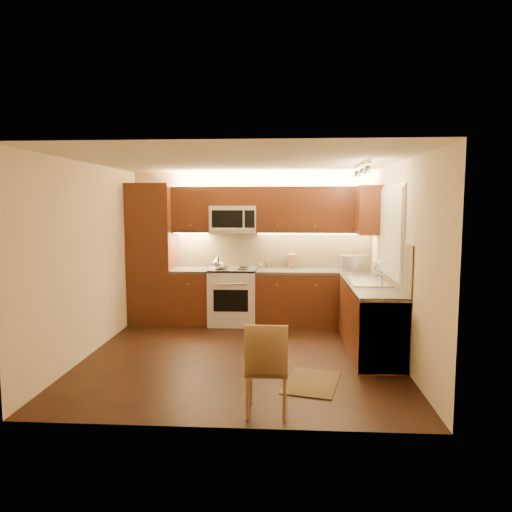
# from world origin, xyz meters

# --- Properties ---
(floor) EXTENTS (4.00, 4.00, 0.01)m
(floor) POSITION_xyz_m (0.00, 0.00, 0.00)
(floor) COLOR black
(floor) RESTS_ON ground
(ceiling) EXTENTS (4.00, 4.00, 0.01)m
(ceiling) POSITION_xyz_m (0.00, 0.00, 2.50)
(ceiling) COLOR beige
(ceiling) RESTS_ON ground
(wall_back) EXTENTS (4.00, 0.01, 2.50)m
(wall_back) POSITION_xyz_m (0.00, 2.00, 1.25)
(wall_back) COLOR beige
(wall_back) RESTS_ON ground
(wall_front) EXTENTS (4.00, 0.01, 2.50)m
(wall_front) POSITION_xyz_m (0.00, -2.00, 1.25)
(wall_front) COLOR beige
(wall_front) RESTS_ON ground
(wall_left) EXTENTS (0.01, 4.00, 2.50)m
(wall_left) POSITION_xyz_m (-2.00, 0.00, 1.25)
(wall_left) COLOR beige
(wall_left) RESTS_ON ground
(wall_right) EXTENTS (0.01, 4.00, 2.50)m
(wall_right) POSITION_xyz_m (2.00, 0.00, 1.25)
(wall_right) COLOR beige
(wall_right) RESTS_ON ground
(pantry) EXTENTS (0.70, 0.60, 2.30)m
(pantry) POSITION_xyz_m (-1.65, 1.70, 1.15)
(pantry) COLOR #4C2510
(pantry) RESTS_ON floor
(base_cab_back_left) EXTENTS (0.62, 0.60, 0.86)m
(base_cab_back_left) POSITION_xyz_m (-0.99, 1.70, 0.43)
(base_cab_back_left) COLOR #4C2510
(base_cab_back_left) RESTS_ON floor
(counter_back_left) EXTENTS (0.62, 0.60, 0.04)m
(counter_back_left) POSITION_xyz_m (-0.99, 1.70, 0.88)
(counter_back_left) COLOR #383533
(counter_back_left) RESTS_ON base_cab_back_left
(base_cab_back_right) EXTENTS (1.92, 0.60, 0.86)m
(base_cab_back_right) POSITION_xyz_m (1.04, 1.70, 0.43)
(base_cab_back_right) COLOR #4C2510
(base_cab_back_right) RESTS_ON floor
(counter_back_right) EXTENTS (1.92, 0.60, 0.04)m
(counter_back_right) POSITION_xyz_m (1.04, 1.70, 0.88)
(counter_back_right) COLOR #383533
(counter_back_right) RESTS_ON base_cab_back_right
(base_cab_right) EXTENTS (0.60, 2.00, 0.86)m
(base_cab_right) POSITION_xyz_m (1.70, 0.40, 0.43)
(base_cab_right) COLOR #4C2510
(base_cab_right) RESTS_ON floor
(counter_right) EXTENTS (0.60, 2.00, 0.04)m
(counter_right) POSITION_xyz_m (1.70, 0.40, 0.88)
(counter_right) COLOR #383533
(counter_right) RESTS_ON base_cab_right
(dishwasher) EXTENTS (0.58, 0.60, 0.84)m
(dishwasher) POSITION_xyz_m (1.70, -0.30, 0.43)
(dishwasher) COLOR silver
(dishwasher) RESTS_ON floor
(backsplash_back) EXTENTS (3.30, 0.02, 0.60)m
(backsplash_back) POSITION_xyz_m (0.35, 1.99, 1.20)
(backsplash_back) COLOR tan
(backsplash_back) RESTS_ON wall_back
(backsplash_right) EXTENTS (0.02, 2.00, 0.60)m
(backsplash_right) POSITION_xyz_m (1.99, 0.40, 1.20)
(backsplash_right) COLOR tan
(backsplash_right) RESTS_ON wall_right
(upper_cab_back_left) EXTENTS (0.62, 0.35, 0.75)m
(upper_cab_back_left) POSITION_xyz_m (-0.99, 1.82, 1.88)
(upper_cab_back_left) COLOR #4C2510
(upper_cab_back_left) RESTS_ON wall_back
(upper_cab_back_right) EXTENTS (1.92, 0.35, 0.75)m
(upper_cab_back_right) POSITION_xyz_m (1.04, 1.82, 1.88)
(upper_cab_back_right) COLOR #4C2510
(upper_cab_back_right) RESTS_ON wall_back
(upper_cab_bridge) EXTENTS (0.76, 0.35, 0.31)m
(upper_cab_bridge) POSITION_xyz_m (-0.30, 1.82, 2.09)
(upper_cab_bridge) COLOR #4C2510
(upper_cab_bridge) RESTS_ON wall_back
(upper_cab_right_corner) EXTENTS (0.35, 0.50, 0.75)m
(upper_cab_right_corner) POSITION_xyz_m (1.82, 1.40, 1.88)
(upper_cab_right_corner) COLOR #4C2510
(upper_cab_right_corner) RESTS_ON wall_right
(stove) EXTENTS (0.76, 0.65, 0.92)m
(stove) POSITION_xyz_m (-0.30, 1.68, 0.46)
(stove) COLOR silver
(stove) RESTS_ON floor
(microwave) EXTENTS (0.76, 0.38, 0.44)m
(microwave) POSITION_xyz_m (-0.30, 1.81, 1.72)
(microwave) COLOR silver
(microwave) RESTS_ON wall_back
(window_frame) EXTENTS (0.03, 1.44, 1.24)m
(window_frame) POSITION_xyz_m (1.99, 0.55, 1.60)
(window_frame) COLOR silver
(window_frame) RESTS_ON wall_right
(window_blinds) EXTENTS (0.02, 1.36, 1.16)m
(window_blinds) POSITION_xyz_m (1.97, 0.55, 1.60)
(window_blinds) COLOR silver
(window_blinds) RESTS_ON wall_right
(sink) EXTENTS (0.52, 0.86, 0.15)m
(sink) POSITION_xyz_m (1.70, 0.55, 0.98)
(sink) COLOR silver
(sink) RESTS_ON counter_right
(faucet) EXTENTS (0.20, 0.04, 0.30)m
(faucet) POSITION_xyz_m (1.88, 0.55, 1.05)
(faucet) COLOR silver
(faucet) RESTS_ON counter_right
(track_light_bar) EXTENTS (0.04, 1.20, 0.03)m
(track_light_bar) POSITION_xyz_m (1.55, 0.40, 2.46)
(track_light_bar) COLOR silver
(track_light_bar) RESTS_ON ceiling
(kettle) EXTENTS (0.25, 0.25, 0.23)m
(kettle) POSITION_xyz_m (-0.52, 1.51, 1.03)
(kettle) COLOR silver
(kettle) RESTS_ON stove
(toaster_oven) EXTENTS (0.46, 0.38, 0.25)m
(toaster_oven) POSITION_xyz_m (1.64, 1.71, 1.02)
(toaster_oven) COLOR silver
(toaster_oven) RESTS_ON counter_back_right
(knife_block) EXTENTS (0.11, 0.17, 0.24)m
(knife_block) POSITION_xyz_m (0.66, 1.88, 1.02)
(knife_block) COLOR #9B6946
(knife_block) RESTS_ON counter_back_right
(spice_jar_a) EXTENTS (0.05, 0.05, 0.10)m
(spice_jar_a) POSITION_xyz_m (0.17, 1.88, 0.95)
(spice_jar_a) COLOR silver
(spice_jar_a) RESTS_ON counter_back_right
(spice_jar_b) EXTENTS (0.06, 0.06, 0.10)m
(spice_jar_b) POSITION_xyz_m (0.34, 1.94, 0.95)
(spice_jar_b) COLOR brown
(spice_jar_b) RESTS_ON counter_back_right
(spice_jar_c) EXTENTS (0.05, 0.05, 0.09)m
(spice_jar_c) POSITION_xyz_m (0.14, 1.91, 0.95)
(spice_jar_c) COLOR silver
(spice_jar_c) RESTS_ON counter_back_right
(spice_jar_d) EXTENTS (0.05, 0.05, 0.08)m
(spice_jar_d) POSITION_xyz_m (0.28, 1.94, 0.94)
(spice_jar_d) COLOR olive
(spice_jar_d) RESTS_ON counter_back_right
(soap_bottle) EXTENTS (0.11, 0.11, 0.21)m
(soap_bottle) POSITION_xyz_m (1.88, 1.14, 1.00)
(soap_bottle) COLOR silver
(soap_bottle) RESTS_ON counter_right
(rug) EXTENTS (0.72, 0.92, 0.01)m
(rug) POSITION_xyz_m (0.86, -0.90, 0.01)
(rug) COLOR black
(rug) RESTS_ON floor
(dining_chair) EXTENTS (0.40, 0.40, 0.89)m
(dining_chair) POSITION_xyz_m (0.39, -1.66, 0.44)
(dining_chair) COLOR #9B6946
(dining_chair) RESTS_ON floor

